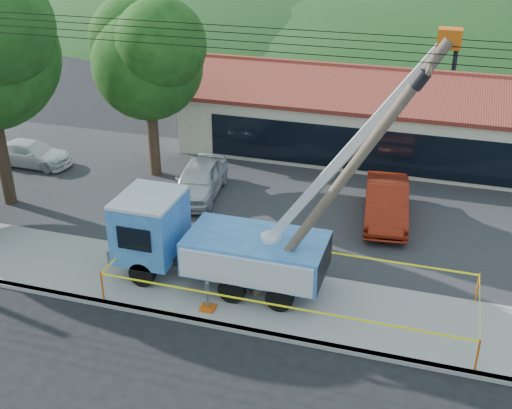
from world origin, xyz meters
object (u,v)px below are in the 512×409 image
at_px(car_silver, 200,197).
at_px(car_red, 384,222).
at_px(leaning_pole, 348,172).
at_px(utility_truck, 214,240).
at_px(car_white, 33,166).

bearing_deg(car_silver, car_red, -5.98).
bearing_deg(leaning_pole, utility_truck, 174.44).
xyz_separation_m(leaning_pole, car_silver, (-7.97, 7.13, -5.27)).
relative_size(utility_truck, car_silver, 2.31).
height_order(car_red, car_white, car_red).
relative_size(utility_truck, car_red, 2.18).
bearing_deg(leaning_pole, car_silver, 138.19).
relative_size(car_red, car_white, 1.18).
relative_size(leaning_pole, car_silver, 1.95).
height_order(leaning_pole, car_white, leaning_pole).
distance_m(leaning_pole, car_white, 20.18).
distance_m(utility_truck, leaning_pole, 5.85).
height_order(utility_truck, car_white, utility_truck).
xyz_separation_m(leaning_pole, car_red, (0.68, 7.21, -5.27)).
bearing_deg(leaning_pole, car_red, 84.59).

